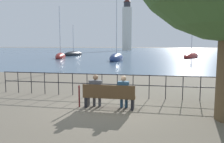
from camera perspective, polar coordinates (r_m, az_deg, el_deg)
ground_plane at (r=8.25m, az=-0.66°, el=-9.47°), size 1000.00×1000.00×0.00m
harbor_water at (r=167.04m, az=10.37°, el=5.76°), size 600.00×300.00×0.01m
park_bench at (r=8.08m, az=-0.76°, el=-6.61°), size 1.93×0.45×0.90m
seated_person_left at (r=8.22m, az=-4.23°, el=-4.67°), size 0.48×0.35×1.24m
seated_person_right at (r=8.02m, az=3.02°, el=-5.03°), size 0.40×0.35×1.22m
promenade_railing at (r=9.79m, az=1.39°, el=-2.75°), size 11.34×0.04×1.05m
closed_umbrella at (r=8.35m, az=-8.57°, el=-5.93°), size 0.09×0.09×0.87m
sailboat_1 at (r=53.56m, az=-10.03°, el=4.45°), size 3.43×7.59×7.76m
sailboat_2 at (r=34.58m, az=1.16°, el=3.53°), size 1.95×6.54×12.31m
sailboat_4 at (r=45.41m, az=19.97°, el=3.78°), size 4.94×8.64×10.30m
sailboat_5 at (r=42.17m, az=-13.31°, el=3.85°), size 3.07×6.28×10.02m
harbor_lighthouse at (r=123.17m, az=3.93°, el=11.71°), size 5.25×5.25×28.35m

